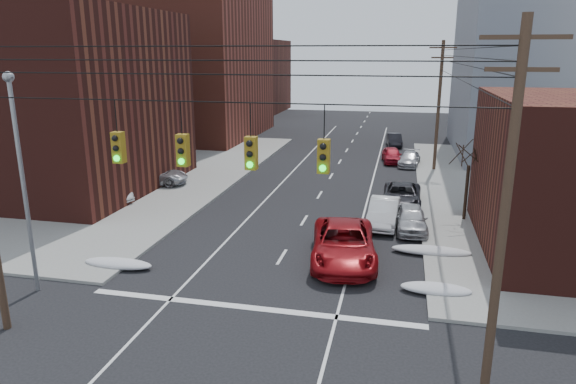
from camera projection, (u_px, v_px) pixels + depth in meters
The scene contains 24 objects.
sidewalk_nw at pixel (26, 168), 45.77m from camera, with size 40.00×40.00×0.15m, color gray.
building_brick_tall at pixel (155, 9), 60.98m from camera, with size 24.00×20.00×30.00m, color maroon.
building_brick_near at pixel (26, 101), 38.32m from camera, with size 20.00×16.00×13.00m, color #451A14.
building_brick_far at pixel (217, 76), 88.25m from camera, with size 22.00×18.00×12.00m, color #451A14.
building_glass at pixel (540, 45), 72.65m from camera, with size 20.00×18.00×22.00m, color gray.
utility_pole_right at pixel (505, 211), 14.21m from camera, with size 2.20×0.28×11.00m.
utility_pole_far at pixel (439, 104), 43.39m from camera, with size 2.20×0.28×11.00m.
traffic_signals at pixel (216, 150), 15.58m from camera, with size 17.00×0.42×2.02m.
street_light at pixel (21, 166), 20.88m from camera, with size 0.44×0.44×9.32m.
bare_tree at pixel (467, 185), 30.90m from camera, with size 2.09×2.20×4.93m.
snow_nw at pixel (118, 263), 24.67m from camera, with size 3.50×1.08×0.42m, color silver.
snow_ne at pixel (436, 289), 22.03m from camera, with size 3.00×1.08×0.42m, color silver.
snow_east_far at pixel (431, 251), 26.26m from camera, with size 4.00×1.08×0.42m, color silver.
red_pickup at pixel (344, 244), 25.26m from camera, with size 3.06×6.63×1.84m, color maroon.
parked_car_a at pixel (411, 219), 29.66m from camera, with size 1.73×4.31×1.47m, color #B1B2B6.
parked_car_b at pixel (384, 212), 30.65m from camera, with size 1.66×4.76×1.57m, color white.
parked_car_c at pixel (402, 196), 34.32m from camera, with size 2.50×5.42×1.51m, color black.
parked_car_d at pixel (409, 159), 46.76m from camera, with size 1.74×4.29×1.24m, color #A6A6AA.
parked_car_e at pixel (392, 155), 48.10m from camera, with size 1.66×4.14×1.41m, color maroon.
parked_car_f at pixel (394, 140), 56.45m from camera, with size 1.46×4.18×1.38m, color black.
lot_car_a at pixel (107, 192), 34.95m from camera, with size 1.36×3.91×1.29m, color silver.
lot_car_b at pixel (155, 175), 39.57m from camera, with size 2.32×5.04×1.40m, color #A5A5A9.
lot_car_c at pixel (86, 168), 42.43m from camera, with size 1.70×4.19×1.22m, color black.
lot_car_d at pixel (97, 169), 41.88m from camera, with size 1.49×3.70×1.26m, color silver.
Camera 1 is at (5.59, -11.55, 10.03)m, focal length 32.00 mm.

